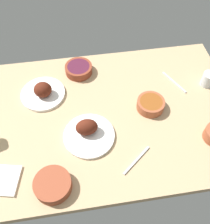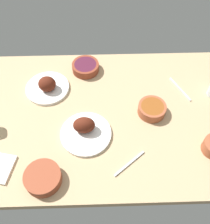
{
  "view_description": "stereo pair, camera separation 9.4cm",
  "coord_description": "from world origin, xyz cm",
  "px_view_note": "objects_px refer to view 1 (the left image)",
  "views": [
    {
      "loc": [
        11.55,
        74.22,
        110.87
      ],
      "look_at": [
        0.0,
        0.0,
        6.0
      ],
      "focal_mm": 40.92,
      "sensor_mm": 36.0,
      "label": 1
    },
    {
      "loc": [
        2.2,
        75.08,
        110.87
      ],
      "look_at": [
        0.0,
        0.0,
        6.0
      ],
      "focal_mm": 40.92,
      "sensor_mm": 36.0,
      "label": 2
    }
  ],
  "objects_px": {
    "plate_far_side": "(88,132)",
    "spoon_loose": "(174,82)",
    "folded_napkin": "(2,180)",
    "bowl_potatoes": "(53,185)",
    "bowl_soup": "(151,104)",
    "bowl_onions": "(79,69)",
    "water_tumbler": "(208,79)",
    "plate_near_viewer": "(43,92)",
    "fork_loose": "(137,160)"
  },
  "relations": [
    {
      "from": "bowl_soup",
      "to": "water_tumbler",
      "type": "distance_m",
      "value": 0.37
    },
    {
      "from": "bowl_soup",
      "to": "folded_napkin",
      "type": "xyz_separation_m",
      "value": [
        0.73,
        0.28,
        -0.02
      ]
    },
    {
      "from": "fork_loose",
      "to": "plate_far_side",
      "type": "bearing_deg",
      "value": -78.43
    },
    {
      "from": "plate_near_viewer",
      "to": "bowl_soup",
      "type": "xyz_separation_m",
      "value": [
        -0.55,
        0.17,
        0.0
      ]
    },
    {
      "from": "bowl_soup",
      "to": "bowl_potatoes",
      "type": "height_order",
      "value": "bowl_soup"
    },
    {
      "from": "plate_near_viewer",
      "to": "water_tumbler",
      "type": "xyz_separation_m",
      "value": [
        -0.9,
        0.06,
        0.01
      ]
    },
    {
      "from": "bowl_soup",
      "to": "bowl_potatoes",
      "type": "xyz_separation_m",
      "value": [
        0.51,
        0.35,
        -0.0
      ]
    },
    {
      "from": "bowl_onions",
      "to": "bowl_soup",
      "type": "bearing_deg",
      "value": 137.48
    },
    {
      "from": "bowl_potatoes",
      "to": "fork_loose",
      "type": "relative_size",
      "value": 0.88
    },
    {
      "from": "bowl_potatoes",
      "to": "fork_loose",
      "type": "height_order",
      "value": "bowl_potatoes"
    },
    {
      "from": "spoon_loose",
      "to": "plate_far_side",
      "type": "bearing_deg",
      "value": 91.05
    },
    {
      "from": "fork_loose",
      "to": "spoon_loose",
      "type": "bearing_deg",
      "value": -164.84
    },
    {
      "from": "bowl_soup",
      "to": "folded_napkin",
      "type": "bearing_deg",
      "value": 21.32
    },
    {
      "from": "folded_napkin",
      "to": "plate_far_side",
      "type": "bearing_deg",
      "value": -156.76
    },
    {
      "from": "plate_near_viewer",
      "to": "bowl_soup",
      "type": "bearing_deg",
      "value": 162.86
    },
    {
      "from": "plate_near_viewer",
      "to": "spoon_loose",
      "type": "height_order",
      "value": "plate_near_viewer"
    },
    {
      "from": "bowl_soup",
      "to": "fork_loose",
      "type": "bearing_deg",
      "value": 64.19
    },
    {
      "from": "water_tumbler",
      "to": "folded_napkin",
      "type": "bearing_deg",
      "value": 20.12
    },
    {
      "from": "fork_loose",
      "to": "spoon_loose",
      "type": "relative_size",
      "value": 0.98
    },
    {
      "from": "spoon_loose",
      "to": "bowl_soup",
      "type": "bearing_deg",
      "value": 103.65
    },
    {
      "from": "water_tumbler",
      "to": "fork_loose",
      "type": "bearing_deg",
      "value": 38.89
    },
    {
      "from": "folded_napkin",
      "to": "bowl_soup",
      "type": "bearing_deg",
      "value": -158.68
    },
    {
      "from": "bowl_soup",
      "to": "water_tumbler",
      "type": "xyz_separation_m",
      "value": [
        -0.35,
        -0.11,
        0.01
      ]
    },
    {
      "from": "water_tumbler",
      "to": "fork_loose",
      "type": "height_order",
      "value": "water_tumbler"
    },
    {
      "from": "bowl_soup",
      "to": "plate_far_side",
      "type": "bearing_deg",
      "value": 19.02
    },
    {
      "from": "bowl_soup",
      "to": "fork_loose",
      "type": "height_order",
      "value": "bowl_soup"
    },
    {
      "from": "spoon_loose",
      "to": "bowl_onions",
      "type": "bearing_deg",
      "value": 46.34
    },
    {
      "from": "bowl_potatoes",
      "to": "fork_loose",
      "type": "xyz_separation_m",
      "value": [
        -0.38,
        -0.06,
        -0.02
      ]
    },
    {
      "from": "bowl_potatoes",
      "to": "spoon_loose",
      "type": "bearing_deg",
      "value": -144.33
    },
    {
      "from": "plate_near_viewer",
      "to": "fork_loose",
      "type": "relative_size",
      "value": 1.3
    },
    {
      "from": "plate_far_side",
      "to": "fork_loose",
      "type": "height_order",
      "value": "plate_far_side"
    },
    {
      "from": "plate_far_side",
      "to": "water_tumbler",
      "type": "xyz_separation_m",
      "value": [
        -0.69,
        -0.23,
        0.01
      ]
    },
    {
      "from": "bowl_potatoes",
      "to": "folded_napkin",
      "type": "xyz_separation_m",
      "value": [
        0.22,
        -0.06,
        -0.02
      ]
    },
    {
      "from": "plate_far_side",
      "to": "water_tumbler",
      "type": "distance_m",
      "value": 0.72
    },
    {
      "from": "bowl_soup",
      "to": "bowl_potatoes",
      "type": "bearing_deg",
      "value": 34.11
    },
    {
      "from": "folded_napkin",
      "to": "fork_loose",
      "type": "relative_size",
      "value": 0.78
    },
    {
      "from": "bowl_potatoes",
      "to": "fork_loose",
      "type": "bearing_deg",
      "value": -170.25
    },
    {
      "from": "bowl_soup",
      "to": "spoon_loose",
      "type": "xyz_separation_m",
      "value": [
        -0.18,
        -0.15,
        -0.02
      ]
    },
    {
      "from": "plate_far_side",
      "to": "spoon_loose",
      "type": "height_order",
      "value": "plate_far_side"
    },
    {
      "from": "bowl_onions",
      "to": "fork_loose",
      "type": "bearing_deg",
      "value": 108.96
    },
    {
      "from": "folded_napkin",
      "to": "spoon_loose",
      "type": "relative_size",
      "value": 0.77
    },
    {
      "from": "bowl_onions",
      "to": "folded_napkin",
      "type": "distance_m",
      "value": 0.71
    },
    {
      "from": "spoon_loose",
      "to": "plate_near_viewer",
      "type": "bearing_deg",
      "value": 62.3
    },
    {
      "from": "folded_napkin",
      "to": "plate_near_viewer",
      "type": "bearing_deg",
      "value": -112.02
    },
    {
      "from": "plate_far_side",
      "to": "folded_napkin",
      "type": "xyz_separation_m",
      "value": [
        0.39,
        0.17,
        -0.02
      ]
    },
    {
      "from": "folded_napkin",
      "to": "water_tumbler",
      "type": "bearing_deg",
      "value": -159.88
    },
    {
      "from": "plate_near_viewer",
      "to": "bowl_soup",
      "type": "height_order",
      "value": "plate_near_viewer"
    },
    {
      "from": "plate_far_side",
      "to": "water_tumbler",
      "type": "relative_size",
      "value": 3.13
    },
    {
      "from": "plate_near_viewer",
      "to": "fork_loose",
      "type": "bearing_deg",
      "value": 132.24
    },
    {
      "from": "bowl_potatoes",
      "to": "plate_near_viewer",
      "type": "bearing_deg",
      "value": -86.26
    }
  ]
}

